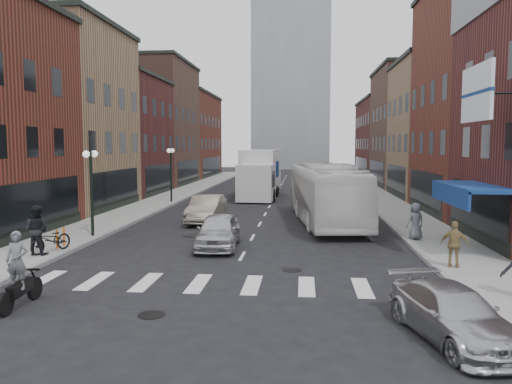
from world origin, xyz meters
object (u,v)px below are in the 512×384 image
at_px(streetlamp_far, 171,165).
at_px(sedan_left_far, 207,209).
at_px(streetlamp_near, 91,177).
at_px(transit_bus, 325,193).
at_px(bike_rack, 61,238).
at_px(sedan_left_near, 218,231).
at_px(parked_bicycle, 51,240).
at_px(ped_left_solo, 37,230).
at_px(billboard_sign, 479,95).
at_px(curb_car, 453,314).
at_px(motorcycle_rider, 18,272).
at_px(box_truck, 260,174).
at_px(ped_right_b, 455,244).
at_px(ped_right_c, 416,221).

bearing_deg(streetlamp_far, sedan_left_far, -63.33).
distance_m(streetlamp_near, transit_bus, 12.52).
distance_m(bike_rack, sedan_left_near, 6.51).
relative_size(streetlamp_near, parked_bicycle, 2.14).
bearing_deg(ped_left_solo, billboard_sign, -173.24).
bearing_deg(curb_car, motorcycle_rider, 159.17).
distance_m(box_truck, sedan_left_near, 20.18).
bearing_deg(bike_rack, ped_right_b, -7.46).
height_order(billboard_sign, ped_right_b, billboard_sign).
xyz_separation_m(curb_car, ped_right_c, (1.66, 11.42, 0.38)).
relative_size(streetlamp_far, bike_rack, 5.14).
height_order(sedan_left_far, ped_right_b, ped_right_b).
distance_m(box_truck, ped_right_b, 24.97).
bearing_deg(box_truck, ped_right_c, -61.06).
relative_size(streetlamp_far, sedan_left_near, 0.97).
xyz_separation_m(streetlamp_near, ped_left_solo, (-0.44, -4.09, -1.80)).
xyz_separation_m(box_truck, sedan_left_far, (-1.84, -13.34, -1.19)).
bearing_deg(box_truck, billboard_sign, -62.56).
bearing_deg(streetlamp_near, streetlamp_far, 90.00).
xyz_separation_m(billboard_sign, parked_bicycle, (-16.09, -0.16, -5.48)).
relative_size(billboard_sign, sedan_left_near, 0.87).
bearing_deg(sedan_left_near, ped_right_c, 10.08).
distance_m(box_truck, sedan_left_far, 13.52).
xyz_separation_m(sedan_left_near, ped_left_solo, (-6.63, -2.62, 0.39)).
bearing_deg(sedan_left_near, billboard_sign, -14.45).
distance_m(billboard_sign, motorcycle_rider, 16.00).
bearing_deg(parked_bicycle, ped_right_b, 16.54).
bearing_deg(parked_bicycle, motorcycle_rider, -48.93).
bearing_deg(transit_bus, ped_right_c, -61.31).
distance_m(streetlamp_far, ped_right_c, 20.13).
relative_size(billboard_sign, ped_right_c, 2.25).
bearing_deg(streetlamp_near, bike_rack, -94.24).
relative_size(streetlamp_near, streetlamp_far, 1.00).
bearing_deg(ped_right_c, parked_bicycle, -7.28).
height_order(motorcycle_rider, transit_bus, transit_bus).
distance_m(transit_bus, ped_left_solo, 15.16).
relative_size(streetlamp_far, motorcycle_rider, 1.96).
xyz_separation_m(streetlamp_near, bike_rack, (-0.20, -2.70, -2.36)).
bearing_deg(bike_rack, billboard_sign, -2.83).
xyz_separation_m(streetlamp_near, curb_car, (13.14, -10.93, -2.32)).
bearing_deg(sedan_left_near, ped_left_solo, -161.25).
bearing_deg(streetlamp_far, motorcycle_rider, -84.72).
bearing_deg(parked_bicycle, ped_right_c, 36.01).
height_order(billboard_sign, parked_bicycle, billboard_sign).
bearing_deg(billboard_sign, streetlamp_far, 132.41).
bearing_deg(ped_right_b, sedan_left_far, -23.80).
bearing_deg(motorcycle_rider, ped_right_b, 16.19).
height_order(transit_bus, sedan_left_near, transit_bus).
distance_m(ped_right_b, ped_right_c, 5.18).
bearing_deg(box_truck, parked_bicycle, -102.14).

